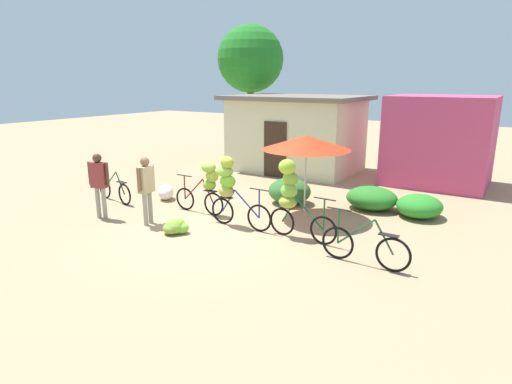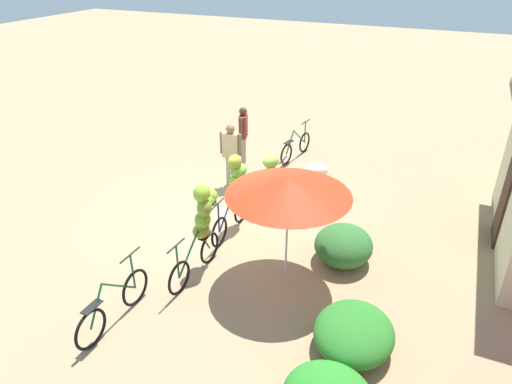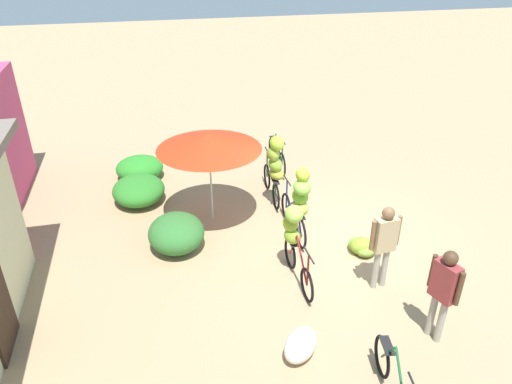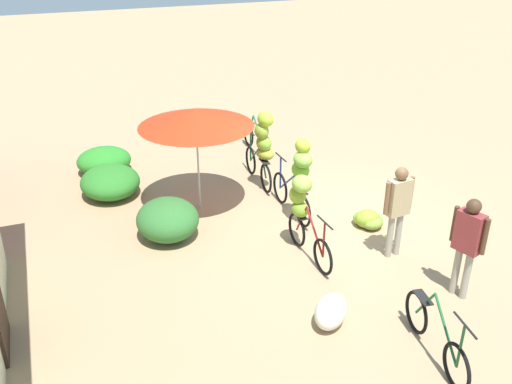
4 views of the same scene
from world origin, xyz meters
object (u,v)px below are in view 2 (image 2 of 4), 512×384
(bicycle_leftmost, at_px, (296,147))
(bicycle_near_pile, at_px, (272,176))
(market_umbrella, at_px, (289,186))
(banana_pile_on_ground, at_px, (208,196))
(produce_sack, at_px, (316,171))
(person_vendor, at_px, (231,149))
(person_bystander, at_px, (243,130))
(bicycle_center_loaded, at_px, (236,187))
(bicycle_rightmost, at_px, (114,305))
(bicycle_by_shop, at_px, (201,224))

(bicycle_leftmost, bearing_deg, bicycle_near_pile, 9.15)
(market_umbrella, bearing_deg, bicycle_near_pile, -152.01)
(bicycle_leftmost, bearing_deg, banana_pile_on_ground, -17.62)
(banana_pile_on_ground, bearing_deg, market_umbrella, 54.97)
(produce_sack, relative_size, person_vendor, 0.42)
(person_vendor, distance_m, person_bystander, 1.39)
(bicycle_near_pile, relative_size, person_bystander, 0.95)
(bicycle_near_pile, xyz_separation_m, person_vendor, (-0.69, -1.42, 0.17))
(person_vendor, bearing_deg, bicycle_near_pile, 63.91)
(banana_pile_on_ground, height_order, person_bystander, person_bystander)
(bicycle_near_pile, height_order, bicycle_center_loaded, bicycle_center_loaded)
(produce_sack, bearing_deg, bicycle_center_loaded, -16.68)
(person_vendor, relative_size, person_bystander, 1.00)
(market_umbrella, xyz_separation_m, bicycle_rightmost, (2.30, -2.12, -1.55))
(produce_sack, bearing_deg, bicycle_rightmost, -12.22)
(bicycle_near_pile, relative_size, bicycle_rightmost, 0.91)
(person_vendor, bearing_deg, person_bystander, -167.70)
(banana_pile_on_ground, bearing_deg, produce_sack, 138.11)
(produce_sack, height_order, person_vendor, person_vendor)
(bicycle_center_loaded, relative_size, bicycle_rightmost, 0.98)
(produce_sack, bearing_deg, bicycle_near_pile, -13.65)
(market_umbrella, bearing_deg, bicycle_center_loaded, -126.29)
(bicycle_near_pile, bearing_deg, bicycle_center_loaded, -22.01)
(bicycle_by_shop, bearing_deg, bicycle_leftmost, -178.59)
(bicycle_center_loaded, bearing_deg, bicycle_leftmost, -179.12)
(bicycle_near_pile, distance_m, bicycle_center_loaded, 1.14)
(bicycle_rightmost, bearing_deg, banana_pile_on_ground, -171.65)
(banana_pile_on_ground, xyz_separation_m, person_bystander, (-2.37, -0.16, 0.87))
(banana_pile_on_ground, relative_size, person_bystander, 0.42)
(bicycle_leftmost, height_order, person_vendor, person_vendor)
(bicycle_center_loaded, relative_size, bicycle_by_shop, 0.97)
(bicycle_by_shop, xyz_separation_m, produce_sack, (-4.61, 0.82, -0.78))
(bicycle_leftmost, bearing_deg, produce_sack, 41.20)
(banana_pile_on_ground, distance_m, person_bystander, 2.53)
(bicycle_rightmost, relative_size, person_vendor, 1.05)
(banana_pile_on_ground, bearing_deg, person_bystander, -176.11)
(bicycle_rightmost, xyz_separation_m, person_vendor, (-5.24, -0.49, 0.65))
(market_umbrella, relative_size, produce_sack, 3.16)
(bicycle_rightmost, height_order, produce_sack, bicycle_rightmost)
(market_umbrella, relative_size, bicycle_leftmost, 1.32)
(banana_pile_on_ground, distance_m, person_vendor, 1.34)
(bicycle_leftmost, distance_m, bicycle_near_pile, 3.11)
(bicycle_near_pile, relative_size, banana_pile_on_ground, 2.25)
(bicycle_leftmost, bearing_deg, bicycle_center_loaded, 0.88)
(market_umbrella, xyz_separation_m, bicycle_center_loaded, (-1.19, -1.62, -0.94))
(bicycle_center_loaded, bearing_deg, person_bystander, -157.46)
(market_umbrella, xyz_separation_m, bicycle_leftmost, (-5.27, -1.68, -1.58))
(bicycle_center_loaded, bearing_deg, bicycle_by_shop, 2.76)
(bicycle_near_pile, xyz_separation_m, produce_sack, (-1.94, 0.47, -0.63))
(market_umbrella, bearing_deg, produce_sack, -170.21)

